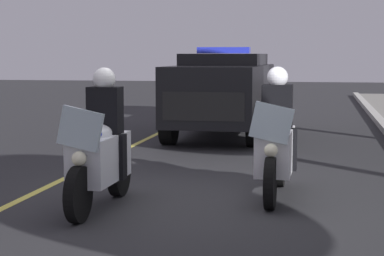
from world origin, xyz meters
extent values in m
plane|color=#28282B|center=(0.00, 0.00, 0.00)|extent=(80.00, 80.00, 0.00)
cube|color=#E0D14C|center=(0.00, -2.12, 0.00)|extent=(48.00, 0.12, 0.01)
cylinder|color=black|center=(1.35, -0.96, 0.32)|extent=(0.64, 0.13, 0.64)
cylinder|color=black|center=(-0.15, -0.94, 0.32)|extent=(0.64, 0.15, 0.64)
cube|color=silver|center=(0.62, -0.95, 0.62)|extent=(1.21, 0.46, 0.56)
ellipsoid|color=silver|center=(0.67, -0.95, 0.92)|extent=(0.56, 0.33, 0.24)
cube|color=silver|center=(1.25, -0.96, 1.05)|extent=(0.07, 0.56, 0.53)
sphere|color=#F9F4CC|center=(1.31, -0.96, 0.72)|extent=(0.17, 0.17, 0.17)
sphere|color=red|center=(1.12, -1.11, 0.98)|extent=(0.09, 0.09, 0.09)
sphere|color=#1933F2|center=(1.12, -0.79, 0.98)|extent=(0.09, 0.09, 0.09)
cube|color=black|center=(0.39, -0.94, 1.18)|extent=(0.29, 0.40, 0.60)
cube|color=black|center=(0.45, -0.75, 0.62)|extent=(0.18, 0.14, 0.56)
cube|color=black|center=(0.45, -1.14, 0.62)|extent=(0.18, 0.14, 0.56)
sphere|color=white|center=(0.41, -0.94, 1.58)|extent=(0.28, 0.28, 0.28)
cylinder|color=black|center=(0.29, 1.10, 0.32)|extent=(0.64, 0.13, 0.64)
cylinder|color=black|center=(-1.21, 1.12, 0.32)|extent=(0.64, 0.15, 0.64)
cube|color=white|center=(-0.44, 1.11, 0.62)|extent=(1.21, 0.46, 0.56)
ellipsoid|color=white|center=(-0.39, 1.11, 0.92)|extent=(0.56, 0.33, 0.24)
cube|color=silver|center=(0.19, 1.10, 1.05)|extent=(0.07, 0.56, 0.53)
sphere|color=#F9F4CC|center=(0.25, 1.10, 0.72)|extent=(0.17, 0.17, 0.17)
sphere|color=red|center=(0.05, 0.95, 0.98)|extent=(0.09, 0.09, 0.09)
sphere|color=#1933F2|center=(0.06, 1.27, 0.98)|extent=(0.09, 0.09, 0.09)
cube|color=black|center=(-0.67, 1.12, 1.18)|extent=(0.29, 0.40, 0.60)
cube|color=black|center=(-0.61, 1.31, 0.62)|extent=(0.18, 0.14, 0.56)
cube|color=black|center=(-0.62, 0.91, 0.62)|extent=(0.18, 0.14, 0.56)
sphere|color=silver|center=(-0.65, 1.12, 1.58)|extent=(0.28, 0.28, 0.28)
cube|color=black|center=(-6.96, -0.51, 1.02)|extent=(4.93, 1.97, 1.24)
cube|color=black|center=(-7.26, -0.51, 1.72)|extent=(2.42, 1.78, 0.36)
cube|color=#2633D8|center=(-7.06, -0.51, 1.98)|extent=(0.30, 1.20, 0.14)
cube|color=black|center=(-4.56, -0.54, 0.88)|extent=(0.14, 1.62, 0.56)
cylinder|color=black|center=(-5.39, 0.37, 0.40)|extent=(0.80, 0.29, 0.80)
cylinder|color=black|center=(-5.42, -1.43, 0.40)|extent=(0.80, 0.29, 0.80)
cylinder|color=black|center=(-8.49, 0.41, 0.40)|extent=(0.80, 0.29, 0.80)
cylinder|color=black|center=(-8.52, -1.39, 0.40)|extent=(0.80, 0.29, 0.80)
camera|label=1|loc=(8.49, 1.68, 1.87)|focal=63.98mm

